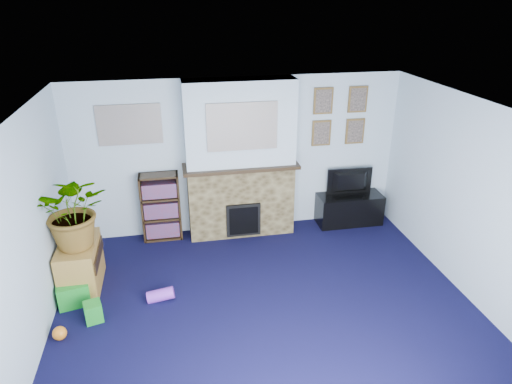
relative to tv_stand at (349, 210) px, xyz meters
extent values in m
cube|color=black|center=(-1.78, -2.03, -0.22)|extent=(5.00, 4.50, 0.01)
cube|color=white|center=(-1.78, -2.03, 2.17)|extent=(5.00, 4.50, 0.01)
cube|color=#ABC0CF|center=(-1.78, 0.22, 0.97)|extent=(5.00, 0.04, 2.40)
cube|color=#ABC0CF|center=(-4.28, -2.03, 0.97)|extent=(0.04, 4.50, 2.40)
cube|color=#ABC0CF|center=(0.72, -2.03, 0.97)|extent=(0.04, 4.50, 2.40)
cube|color=brown|center=(-1.78, 0.02, 0.33)|extent=(1.60, 0.40, 1.10)
cube|color=brown|center=(-1.78, 0.02, 1.52)|extent=(1.60, 0.40, 1.30)
cube|color=brown|center=(-1.78, -0.01, 0.90)|extent=(1.72, 0.50, 0.05)
cube|color=brown|center=(-1.78, -0.19, 0.10)|extent=(0.52, 0.08, 0.52)
cube|color=brown|center=(-1.78, -0.23, 0.10)|extent=(0.44, 0.02, 0.44)
cube|color=gray|center=(-1.78, -0.19, 1.56)|extent=(1.00, 0.03, 0.68)
cube|color=gray|center=(-3.33, 0.21, 1.55)|extent=(0.90, 0.03, 0.58)
cube|color=brown|center=(-0.48, 0.20, 1.77)|extent=(0.30, 0.03, 0.40)
cube|color=brown|center=(0.07, 0.20, 1.77)|extent=(0.30, 0.03, 0.40)
cube|color=brown|center=(-0.48, 0.20, 1.27)|extent=(0.30, 0.03, 0.40)
cube|color=brown|center=(0.07, 0.20, 1.27)|extent=(0.30, 0.03, 0.40)
cube|color=black|center=(0.00, 0.00, 0.00)|extent=(1.04, 0.44, 0.49)
imported|color=black|center=(0.00, 0.02, 0.48)|extent=(0.74, 0.11, 0.43)
cube|color=black|center=(-3.00, 0.20, 0.30)|extent=(0.58, 0.02, 1.05)
cube|color=black|center=(-3.28, 0.07, 0.30)|extent=(0.03, 0.28, 1.05)
cube|color=black|center=(-2.73, 0.07, 0.30)|extent=(0.03, 0.28, 1.05)
cube|color=black|center=(-3.00, 0.07, -0.21)|extent=(0.56, 0.28, 0.03)
cube|color=black|center=(-3.00, 0.07, 0.12)|extent=(0.56, 0.28, 0.03)
cube|color=black|center=(-3.00, 0.07, 0.46)|extent=(0.56, 0.28, 0.03)
cube|color=black|center=(-3.00, 0.07, 0.81)|extent=(0.56, 0.28, 0.03)
cube|color=black|center=(-3.00, 0.06, -0.05)|extent=(0.50, 0.22, 0.24)
cube|color=black|center=(-3.00, 0.06, 0.28)|extent=(0.50, 0.22, 0.24)
cube|color=black|center=(-3.00, 0.06, 0.59)|extent=(0.50, 0.22, 0.22)
cube|color=olive|center=(-4.02, -1.03, 0.12)|extent=(0.45, 0.81, 0.63)
imported|color=#26661E|center=(-3.97, -1.08, 0.89)|extent=(0.91, 0.80, 0.96)
cube|color=gold|center=(-1.91, -0.03, 1.00)|extent=(0.10, 0.06, 0.15)
cylinder|color=#B2BFC6|center=(-1.45, -0.03, 1.01)|extent=(0.05, 0.05, 0.17)
sphere|color=slate|center=(-2.28, -0.03, 0.99)|extent=(0.12, 0.12, 0.12)
cylinder|color=#198C26|center=(-1.15, -0.03, 0.99)|extent=(0.06, 0.06, 0.12)
cube|color=#198C26|center=(-4.08, -1.38, -0.08)|extent=(0.42, 0.36, 0.29)
sphere|color=orange|center=(-4.13, -2.02, -0.13)|extent=(0.15, 0.15, 0.15)
cube|color=#198C26|center=(-3.81, -1.76, -0.11)|extent=(0.24, 0.24, 0.23)
cylinder|color=purple|center=(-3.04, -1.52, -0.15)|extent=(0.34, 0.15, 0.20)
camera|label=1|loc=(-2.76, -6.29, 3.29)|focal=32.00mm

